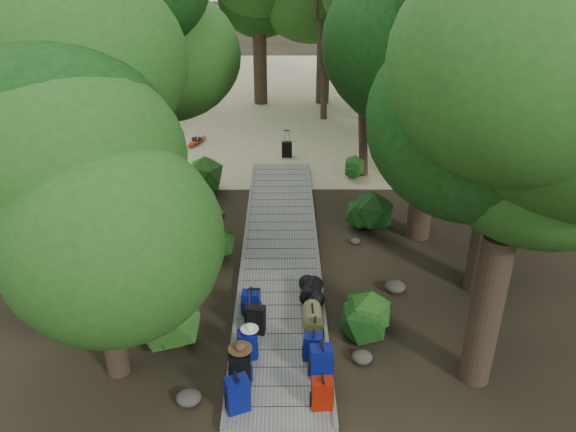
{
  "coord_description": "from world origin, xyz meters",
  "views": [
    {
      "loc": [
        0.09,
        -11.75,
        7.58
      ],
      "look_at": [
        0.2,
        1.15,
        1.0
      ],
      "focal_mm": 35.0,
      "sensor_mm": 36.0,
      "label": 1
    }
  ],
  "objects_px": {
    "duffel_right_khaki": "(312,317)",
    "sun_lounger": "(373,139)",
    "backpack_left_a": "(237,393)",
    "backpack_left_c": "(247,343)",
    "backpack_left_b": "(240,366)",
    "backpack_right_b": "(321,360)",
    "backpack_right_d": "(315,329)",
    "kayak": "(197,140)",
    "lone_suitcase_on_sand": "(287,149)",
    "backpack_left_d": "(251,302)",
    "backpack_right_a": "(322,392)",
    "suitcase_on_boardwalk": "(255,320)",
    "backpack_right_c": "(313,346)",
    "duffel_right_black": "(311,291)"
  },
  "relations": [
    {
      "from": "backpack_right_c",
      "to": "duffel_right_khaki",
      "type": "distance_m",
      "value": 1.03
    },
    {
      "from": "backpack_left_a",
      "to": "backpack_left_c",
      "type": "xyz_separation_m",
      "value": [
        0.1,
        1.33,
        -0.03
      ]
    },
    {
      "from": "backpack_left_c",
      "to": "backpack_right_a",
      "type": "xyz_separation_m",
      "value": [
        1.37,
        -1.28,
        -0.01
      ]
    },
    {
      "from": "backpack_left_a",
      "to": "backpack_left_b",
      "type": "xyz_separation_m",
      "value": [
        0.0,
        0.67,
        -0.01
      ]
    },
    {
      "from": "backpack_right_a",
      "to": "duffel_right_khaki",
      "type": "height_order",
      "value": "backpack_right_a"
    },
    {
      "from": "backpack_left_a",
      "to": "lone_suitcase_on_sand",
      "type": "distance_m",
      "value": 12.54
    },
    {
      "from": "duffel_right_khaki",
      "to": "backpack_left_d",
      "type": "bearing_deg",
      "value": 160.61
    },
    {
      "from": "backpack_left_a",
      "to": "backpack_right_c",
      "type": "relative_size",
      "value": 1.22
    },
    {
      "from": "suitcase_on_boardwalk",
      "to": "backpack_left_c",
      "type": "bearing_deg",
      "value": -88.0
    },
    {
      "from": "backpack_left_d",
      "to": "backpack_right_b",
      "type": "bearing_deg",
      "value": -50.79
    },
    {
      "from": "backpack_right_a",
      "to": "kayak",
      "type": "relative_size",
      "value": 0.22
    },
    {
      "from": "backpack_left_b",
      "to": "backpack_right_b",
      "type": "distance_m",
      "value": 1.5
    },
    {
      "from": "backpack_right_b",
      "to": "duffel_right_black",
      "type": "xyz_separation_m",
      "value": [
        -0.06,
        2.48,
        -0.17
      ]
    },
    {
      "from": "backpack_right_d",
      "to": "sun_lounger",
      "type": "xyz_separation_m",
      "value": [
        2.88,
        11.86,
        -0.08
      ]
    },
    {
      "from": "backpack_right_d",
      "to": "lone_suitcase_on_sand",
      "type": "height_order",
      "value": "backpack_right_d"
    },
    {
      "from": "backpack_left_a",
      "to": "backpack_left_d",
      "type": "bearing_deg",
      "value": 66.42
    },
    {
      "from": "lone_suitcase_on_sand",
      "to": "backpack_left_a",
      "type": "bearing_deg",
      "value": -96.02
    },
    {
      "from": "backpack_left_a",
      "to": "backpack_left_b",
      "type": "height_order",
      "value": "backpack_left_a"
    },
    {
      "from": "backpack_right_b",
      "to": "backpack_right_d",
      "type": "distance_m",
      "value": 1.08
    },
    {
      "from": "backpack_left_d",
      "to": "duffel_right_black",
      "type": "xyz_separation_m",
      "value": [
        1.33,
        0.52,
        -0.09
      ]
    },
    {
      "from": "backpack_right_d",
      "to": "duffel_right_khaki",
      "type": "relative_size",
      "value": 0.78
    },
    {
      "from": "backpack_right_a",
      "to": "backpack_right_d",
      "type": "bearing_deg",
      "value": 87.53
    },
    {
      "from": "backpack_right_d",
      "to": "duffel_right_black",
      "type": "xyz_separation_m",
      "value": [
        -0.0,
        1.41,
        -0.04
      ]
    },
    {
      "from": "backpack_left_c",
      "to": "backpack_right_d",
      "type": "height_order",
      "value": "backpack_left_c"
    },
    {
      "from": "backpack_right_d",
      "to": "backpack_right_c",
      "type": "bearing_deg",
      "value": -87.91
    },
    {
      "from": "lone_suitcase_on_sand",
      "to": "kayak",
      "type": "relative_size",
      "value": 0.2
    },
    {
      "from": "backpack_right_d",
      "to": "suitcase_on_boardwalk",
      "type": "xyz_separation_m",
      "value": [
        -1.22,
        0.23,
        0.07
      ]
    },
    {
      "from": "backpack_right_b",
      "to": "backpack_left_b",
      "type": "bearing_deg",
      "value": 179.73
    },
    {
      "from": "backpack_left_b",
      "to": "backpack_left_c",
      "type": "distance_m",
      "value": 0.66
    },
    {
      "from": "backpack_right_d",
      "to": "kayak",
      "type": "distance_m",
      "value": 12.78
    },
    {
      "from": "duffel_right_khaki",
      "to": "sun_lounger",
      "type": "bearing_deg",
      "value": 75.09
    },
    {
      "from": "duffel_right_khaki",
      "to": "sun_lounger",
      "type": "xyz_separation_m",
      "value": [
        2.91,
        11.42,
        -0.05
      ]
    },
    {
      "from": "duffel_right_khaki",
      "to": "backpack_left_b",
      "type": "bearing_deg",
      "value": -131.05
    },
    {
      "from": "duffel_right_khaki",
      "to": "lone_suitcase_on_sand",
      "type": "distance_m",
      "value": 10.2
    },
    {
      "from": "backpack_right_c",
      "to": "backpack_left_a",
      "type": "bearing_deg",
      "value": -128.37
    },
    {
      "from": "lone_suitcase_on_sand",
      "to": "kayak",
      "type": "bearing_deg",
      "value": 155.69
    },
    {
      "from": "backpack_left_d",
      "to": "lone_suitcase_on_sand",
      "type": "height_order",
      "value": "backpack_left_d"
    },
    {
      "from": "backpack_right_b",
      "to": "sun_lounger",
      "type": "distance_m",
      "value": 13.24
    },
    {
      "from": "backpack_right_b",
      "to": "backpack_right_d",
      "type": "bearing_deg",
      "value": 88.09
    },
    {
      "from": "backpack_left_c",
      "to": "sun_lounger",
      "type": "bearing_deg",
      "value": 60.02
    },
    {
      "from": "backpack_left_b",
      "to": "duffel_right_khaki",
      "type": "xyz_separation_m",
      "value": [
        1.4,
        1.64,
        -0.15
      ]
    },
    {
      "from": "backpack_left_d",
      "to": "duffel_right_black",
      "type": "bearing_deg",
      "value": 25.17
    },
    {
      "from": "backpack_right_d",
      "to": "kayak",
      "type": "height_order",
      "value": "backpack_right_d"
    },
    {
      "from": "backpack_right_b",
      "to": "sun_lounger",
      "type": "height_order",
      "value": "backpack_right_b"
    },
    {
      "from": "backpack_left_c",
      "to": "suitcase_on_boardwalk",
      "type": "relative_size",
      "value": 1.08
    },
    {
      "from": "backpack_left_b",
      "to": "backpack_right_b",
      "type": "xyz_separation_m",
      "value": [
        1.49,
        0.13,
        0.01
      ]
    },
    {
      "from": "backpack_right_a",
      "to": "backpack_right_b",
      "type": "relative_size",
      "value": 0.88
    },
    {
      "from": "backpack_left_a",
      "to": "backpack_right_a",
      "type": "xyz_separation_m",
      "value": [
        1.46,
        0.04,
        -0.05
      ]
    },
    {
      "from": "backpack_left_b",
      "to": "duffel_right_black",
      "type": "bearing_deg",
      "value": 60.34
    },
    {
      "from": "kayak",
      "to": "backpack_left_c",
      "type": "bearing_deg",
      "value": -57.87
    }
  ]
}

